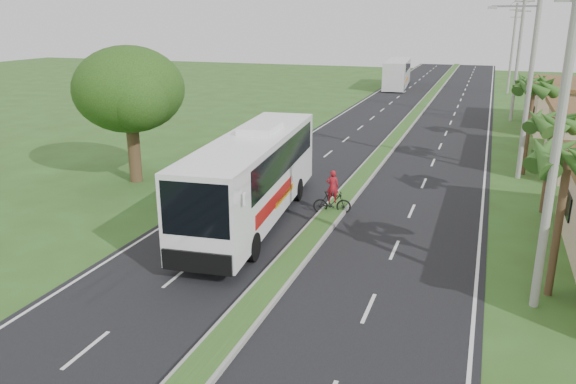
% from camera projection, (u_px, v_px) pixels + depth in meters
% --- Properties ---
extents(ground, '(180.00, 180.00, 0.00)m').
position_uv_depth(ground, '(267.00, 292.00, 19.14)').
color(ground, '#33511D').
rests_on(ground, ground).
extents(road_asphalt, '(14.00, 160.00, 0.02)m').
position_uv_depth(road_asphalt, '(379.00, 158.00, 37.11)').
color(road_asphalt, black).
rests_on(road_asphalt, ground).
extents(median_strip, '(1.20, 160.00, 0.18)m').
position_uv_depth(median_strip, '(379.00, 157.00, 37.08)').
color(median_strip, gray).
rests_on(median_strip, ground).
extents(lane_edge_left, '(0.12, 160.00, 0.01)m').
position_uv_depth(lane_edge_left, '(284.00, 151.00, 39.26)').
color(lane_edge_left, silver).
rests_on(lane_edge_left, ground).
extents(lane_edge_right, '(0.12, 160.00, 0.01)m').
position_uv_depth(lane_edge_right, '(486.00, 167.00, 34.96)').
color(lane_edge_right, silver).
rests_on(lane_edge_right, ground).
extents(palm_verge_a, '(2.40, 2.40, 5.45)m').
position_uv_depth(palm_verge_a, '(569.00, 158.00, 17.53)').
color(palm_verge_a, '#473321').
rests_on(palm_verge_a, ground).
extents(palm_verge_b, '(2.40, 2.40, 5.05)m').
position_uv_depth(palm_verge_b, '(555.00, 122.00, 25.60)').
color(palm_verge_b, '#473321').
rests_on(palm_verge_b, ground).
extents(palm_verge_c, '(2.40, 2.40, 5.85)m').
position_uv_depth(palm_verge_c, '(534.00, 87.00, 31.86)').
color(palm_verge_c, '#473321').
rests_on(palm_verge_c, ground).
extents(palm_verge_d, '(2.40, 2.40, 5.25)m').
position_uv_depth(palm_verge_d, '(533.00, 81.00, 39.96)').
color(palm_verge_d, '#473321').
rests_on(palm_verge_d, ground).
extents(shade_tree, '(6.30, 6.00, 7.54)m').
position_uv_depth(shade_tree, '(128.00, 92.00, 30.52)').
color(shade_tree, '#473321').
rests_on(shade_tree, ground).
extents(utility_pole_a, '(1.60, 0.28, 11.00)m').
position_uv_depth(utility_pole_a, '(559.00, 134.00, 16.51)').
color(utility_pole_a, gray).
rests_on(utility_pole_a, ground).
extents(utility_pole_b, '(3.20, 0.28, 12.00)m').
position_uv_depth(utility_pole_b, '(531.00, 68.00, 30.72)').
color(utility_pole_b, gray).
rests_on(utility_pole_b, ground).
extents(utility_pole_c, '(1.60, 0.28, 11.00)m').
position_uv_depth(utility_pole_c, '(518.00, 56.00, 48.86)').
color(utility_pole_c, gray).
rests_on(utility_pole_c, ground).
extents(utility_pole_d, '(1.60, 0.28, 10.50)m').
position_uv_depth(utility_pole_d, '(512.00, 48.00, 66.91)').
color(utility_pole_d, gray).
rests_on(utility_pole_d, ground).
extents(coach_bus_main, '(4.05, 13.33, 4.24)m').
position_uv_depth(coach_bus_main, '(253.00, 172.00, 25.07)').
color(coach_bus_main, white).
rests_on(coach_bus_main, ground).
extents(coach_bus_far, '(3.58, 12.35, 3.55)m').
position_uv_depth(coach_bus_far, '(397.00, 72.00, 73.54)').
color(coach_bus_far, silver).
rests_on(coach_bus_far, ground).
extents(motorcyclist, '(1.87, 0.93, 2.13)m').
position_uv_depth(motorcyclist, '(332.00, 199.00, 26.50)').
color(motorcyclist, black).
rests_on(motorcyclist, ground).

